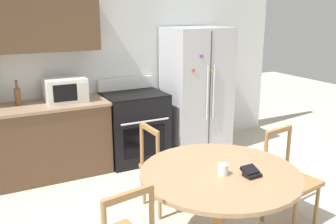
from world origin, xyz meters
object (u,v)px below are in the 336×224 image
oven_range (135,126)px  microwave (65,90)px  counter_bottle (18,96)px  wallet (251,173)px  dining_chair_far (164,168)px  candle_glass (223,170)px  dining_chair_right (289,180)px  refrigerator (196,90)px

oven_range → microwave: size_ratio=2.29×
microwave → counter_bottle: 0.54m
wallet → dining_chair_far: bearing=100.8°
wallet → candle_glass: bearing=147.6°
dining_chair_far → microwave: bearing=-157.9°
dining_chair_right → oven_range: bearing=-81.0°
dining_chair_right → dining_chair_far: same height
oven_range → dining_chair_right: bearing=-71.8°
refrigerator → dining_chair_right: size_ratio=1.93×
candle_glass → counter_bottle: bearing=116.4°
refrigerator → oven_range: 1.02m
counter_bottle → dining_chair_far: (1.17, -1.44, -0.58)m
dining_chair_right → dining_chair_far: (-0.93, 0.77, 0.00)m
counter_bottle → candle_glass: counter_bottle is taller
oven_range → counter_bottle: counter_bottle is taller
counter_bottle → candle_glass: 2.68m
counter_bottle → wallet: counter_bottle is taller
counter_bottle → dining_chair_right: size_ratio=0.32×
counter_bottle → dining_chair_far: bearing=-51.1°
dining_chair_right → candle_glass: 0.99m
oven_range → refrigerator: bearing=-1.7°
counter_bottle → dining_chair_right: (2.09, -2.21, -0.58)m
microwave → refrigerator: bearing=-2.9°
refrigerator → microwave: size_ratio=3.70×
oven_range → counter_bottle: 1.51m
microwave → dining_chair_right: (1.56, -2.16, -0.61)m
refrigerator → counter_bottle: 2.34m
dining_chair_far → wallet: (0.20, -1.07, 0.35)m
counter_bottle → dining_chair_far: counter_bottle is taller
refrigerator → oven_range: refrigerator is taller
microwave → counter_bottle: (-0.54, 0.05, -0.03)m
refrigerator → dining_chair_far: refrigerator is taller
oven_range → dining_chair_right: size_ratio=1.20×
oven_range → microwave: microwave is taller
refrigerator → candle_glass: size_ratio=20.45×
dining_chair_right → dining_chair_far: bearing=-49.1°
refrigerator → wallet: size_ratio=13.42×
oven_range → candle_glass: size_ratio=12.67×
microwave → counter_bottle: bearing=174.7°
microwave → counter_bottle: size_ratio=1.61×
dining_chair_far → candle_glass: dining_chair_far is taller
dining_chair_right → microwave: bearing=-63.6°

